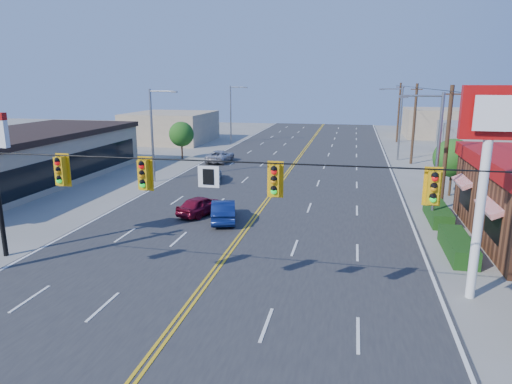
% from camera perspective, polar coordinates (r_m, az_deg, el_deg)
% --- Properties ---
extents(ground, '(160.00, 160.00, 0.00)m').
position_cam_1_polar(ground, '(18.03, -9.27, -15.15)').
color(ground, gray).
rests_on(ground, ground).
extents(road, '(20.00, 120.00, 0.06)m').
position_cam_1_polar(road, '(36.20, 2.16, -0.06)').
color(road, '#2D2D30').
rests_on(road, ground).
extents(signal_span, '(24.32, 0.34, 9.00)m').
position_cam_1_polar(signal_span, '(16.30, -10.32, 0.15)').
color(signal_span, '#47301E').
rests_on(signal_span, ground).
extents(kfc_pylon, '(2.20, 0.36, 8.50)m').
position_cam_1_polar(kfc_pylon, '(19.48, 26.91, 4.55)').
color(kfc_pylon, white).
rests_on(kfc_pylon, ground).
extents(strip_mall, '(10.40, 26.40, 4.40)m').
position_cam_1_polar(strip_mall, '(43.47, -28.30, 3.62)').
color(strip_mall, tan).
rests_on(strip_mall, ground).
extents(streetlight_se, '(2.55, 0.25, 8.00)m').
position_cam_1_polar(streetlight_se, '(29.33, 21.41, 4.68)').
color(streetlight_se, gray).
rests_on(streetlight_se, ground).
extents(streetlight_ne, '(2.55, 0.25, 8.00)m').
position_cam_1_polar(streetlight_ne, '(53.02, 17.40, 8.64)').
color(streetlight_ne, gray).
rests_on(streetlight_ne, ground).
extents(streetlight_sw, '(2.55, 0.25, 8.00)m').
position_cam_1_polar(streetlight_sw, '(40.51, -12.62, 7.54)').
color(streetlight_sw, gray).
rests_on(streetlight_sw, ground).
extents(streetlight_nw, '(2.55, 0.25, 8.00)m').
position_cam_1_polar(streetlight_nw, '(64.98, -3.01, 10.06)').
color(streetlight_nw, gray).
rests_on(streetlight_nw, ground).
extents(utility_pole_near, '(0.28, 0.28, 8.40)m').
position_cam_1_polar(utility_pole_near, '(33.52, 22.69, 5.04)').
color(utility_pole_near, '#47301E').
rests_on(utility_pole_near, ground).
extents(utility_pole_mid, '(0.28, 0.28, 8.40)m').
position_cam_1_polar(utility_pole_mid, '(51.21, 19.14, 8.00)').
color(utility_pole_mid, '#47301E').
rests_on(utility_pole_mid, ground).
extents(utility_pole_far, '(0.28, 0.28, 8.40)m').
position_cam_1_polar(utility_pole_far, '(69.06, 17.41, 9.42)').
color(utility_pole_far, '#47301E').
rests_on(utility_pole_far, ground).
extents(tree_kfc_rear, '(2.94, 2.94, 4.41)m').
position_cam_1_polar(tree_kfc_rear, '(37.84, 23.39, 3.91)').
color(tree_kfc_rear, '#47301E').
rests_on(tree_kfc_rear, ground).
extents(tree_west, '(2.80, 2.80, 4.20)m').
position_cam_1_polar(tree_west, '(52.54, -9.31, 7.15)').
color(tree_west, '#47301E').
rests_on(tree_west, ground).
extents(bld_east_mid, '(12.00, 10.00, 4.00)m').
position_cam_1_polar(bld_east_mid, '(57.33, 28.29, 5.44)').
color(bld_east_mid, gray).
rests_on(bld_east_mid, ground).
extents(bld_west_far, '(11.00, 12.00, 4.20)m').
position_cam_1_polar(bld_west_far, '(68.13, -10.56, 7.98)').
color(bld_west_far, tan).
rests_on(bld_west_far, ground).
extents(bld_east_far, '(10.00, 10.00, 4.40)m').
position_cam_1_polar(bld_east_far, '(78.00, 21.81, 8.02)').
color(bld_east_far, tan).
rests_on(bld_east_far, ground).
extents(car_magenta, '(2.76, 4.00, 1.26)m').
position_cam_1_polar(car_magenta, '(30.22, -6.89, -1.76)').
color(car_magenta, maroon).
rests_on(car_magenta, ground).
extents(car_blue, '(2.50, 4.36, 1.36)m').
position_cam_1_polar(car_blue, '(28.72, -4.10, -2.42)').
color(car_blue, navy).
rests_on(car_blue, ground).
extents(car_white, '(2.74, 4.58, 1.24)m').
position_cam_1_polar(car_white, '(40.41, -5.62, 2.20)').
color(car_white, '#BBBBBB').
rests_on(car_white, ground).
extents(car_silver, '(2.36, 4.72, 1.28)m').
position_cam_1_polar(car_silver, '(49.74, -4.50, 4.42)').
color(car_silver, silver).
rests_on(car_silver, ground).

